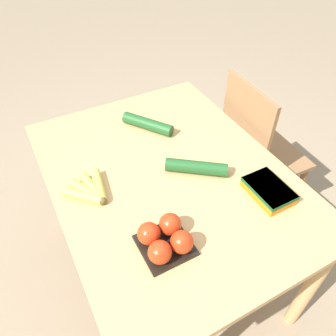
% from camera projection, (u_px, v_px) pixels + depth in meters
% --- Properties ---
extents(ground_plane, '(12.00, 12.00, 0.00)m').
position_uv_depth(ground_plane, '(168.00, 265.00, 1.89)').
color(ground_plane, gray).
extents(dining_table, '(1.24, 0.93, 0.75)m').
position_uv_depth(dining_table, '(168.00, 189.00, 1.44)').
color(dining_table, tan).
rests_on(dining_table, ground_plane).
extents(chair, '(0.44, 0.42, 0.93)m').
position_uv_depth(chair, '(256.00, 153.00, 1.88)').
color(chair, '#8E6642').
rests_on(chair, ground_plane).
extents(banana_bunch, '(0.18, 0.18, 0.04)m').
position_uv_depth(banana_bunch, '(91.00, 190.00, 1.28)').
color(banana_bunch, brown).
rests_on(banana_bunch, dining_table).
extents(tomato_pack, '(0.17, 0.17, 0.09)m').
position_uv_depth(tomato_pack, '(165.00, 239.00, 1.09)').
color(tomato_pack, black).
rests_on(tomato_pack, dining_table).
extents(carrot_bag, '(0.19, 0.13, 0.04)m').
position_uv_depth(carrot_bag, '(269.00, 190.00, 1.27)').
color(carrot_bag, orange).
rests_on(carrot_bag, dining_table).
extents(cucumber_near, '(0.20, 0.24, 0.06)m').
position_uv_depth(cucumber_near, '(196.00, 167.00, 1.36)').
color(cucumber_near, '#1E5123').
rests_on(cucumber_near, dining_table).
extents(cucumber_far, '(0.24, 0.19, 0.06)m').
position_uv_depth(cucumber_far, '(148.00, 124.00, 1.58)').
color(cucumber_far, '#1E5123').
rests_on(cucumber_far, dining_table).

